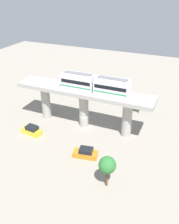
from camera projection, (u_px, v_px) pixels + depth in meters
ground_plane at (84, 125)px, 51.53m from camera, size 120.00×120.00×0.00m
viaduct at (84, 99)px, 48.56m from camera, size 5.20×28.00×8.24m
train at (95, 84)px, 45.99m from camera, size 2.64×13.55×3.24m
parked_car_orange at (86, 153)px, 42.08m from camera, size 2.53×4.46×1.76m
parked_car_yellow at (32, 130)px, 48.36m from camera, size 2.26×4.37×1.76m
tree_near_viaduct at (107, 165)px, 34.73m from camera, size 2.57×2.57×5.18m
tree_mid_lot at (140, 99)px, 54.79m from camera, size 2.59×2.59×4.74m
tree_far_corner at (82, 87)px, 60.52m from camera, size 2.64×2.64×5.01m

